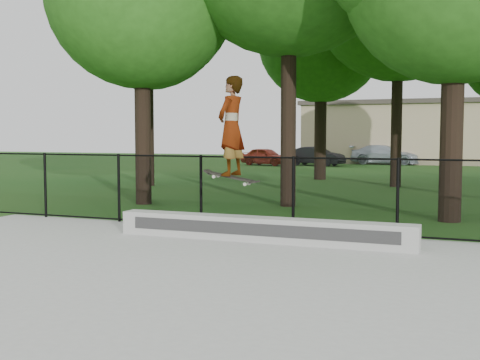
{
  "coord_description": "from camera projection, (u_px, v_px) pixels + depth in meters",
  "views": [
    {
      "loc": [
        3.31,
        -5.42,
        1.98
      ],
      "look_at": [
        -0.46,
        4.2,
        1.2
      ],
      "focal_mm": 45.0,
      "sensor_mm": 36.0,
      "label": 1
    }
  ],
  "objects": [
    {
      "name": "ground",
      "position": [
        136.0,
        321.0,
        6.39
      ],
      "size": [
        100.0,
        100.0,
        0.0
      ],
      "primitive_type": "plane",
      "color": "#1B5618",
      "rests_on": "ground"
    },
    {
      "name": "chainlink_fence",
      "position": [
        293.0,
        194.0,
        11.8
      ],
      "size": [
        16.06,
        0.06,
        1.5
      ],
      "color": "black",
      "rests_on": "concrete_slab"
    },
    {
      "name": "skater_airborne",
      "position": [
        231.0,
        128.0,
        10.73
      ],
      "size": [
        0.83,
        0.71,
        1.94
      ],
      "color": "black",
      "rests_on": "ground"
    },
    {
      "name": "car_b",
      "position": [
        316.0,
        156.0,
        38.38
      ],
      "size": [
        3.49,
        1.94,
        1.2
      ],
      "primitive_type": "imported",
      "rotation": [
        0.0,
        0.0,
        1.36
      ],
      "color": "black",
      "rests_on": "ground"
    },
    {
      "name": "distant_building",
      "position": [
        395.0,
        132.0,
        42.23
      ],
      "size": [
        12.4,
        6.4,
        4.3
      ],
      "color": "tan",
      "rests_on": "ground"
    },
    {
      "name": "concrete_slab",
      "position": [
        136.0,
        319.0,
        6.38
      ],
      "size": [
        14.0,
        12.0,
        0.06
      ],
      "primitive_type": "cube",
      "color": "#A3A49F",
      "rests_on": "ground"
    },
    {
      "name": "car_a",
      "position": [
        266.0,
        156.0,
        38.7
      ],
      "size": [
        3.56,
        2.17,
        1.14
      ],
      "primitive_type": "imported",
      "rotation": [
        0.0,
        0.0,
        1.31
      ],
      "color": "maroon",
      "rests_on": "ground"
    },
    {
      "name": "grind_ledge",
      "position": [
        261.0,
        229.0,
        10.82
      ],
      "size": [
        5.53,
        0.4,
        0.44
      ],
      "primitive_type": "cube",
      "color": "#ACADA7",
      "rests_on": "concrete_slab"
    },
    {
      "name": "car_c",
      "position": [
        385.0,
        155.0,
        39.83
      ],
      "size": [
        4.23,
        2.09,
        1.3
      ],
      "primitive_type": "imported",
      "rotation": [
        0.0,
        0.0,
        1.5
      ],
      "color": "#A3ADB9",
      "rests_on": "ground"
    }
  ]
}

